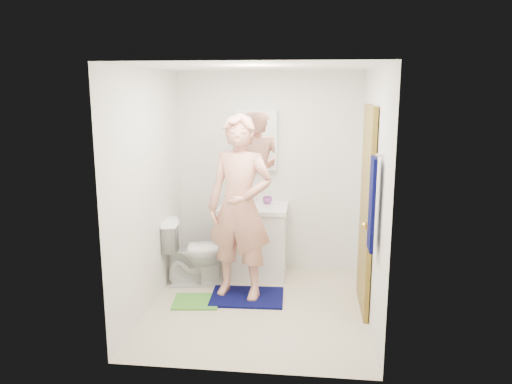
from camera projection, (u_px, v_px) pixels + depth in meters
floor at (258, 308)px, 5.13m from camera, size 2.20×2.40×0.02m
ceiling at (258, 66)px, 4.63m from camera, size 2.20×2.40×0.02m
wall_back at (269, 172)px, 6.05m from camera, size 2.20×0.02×2.40m
wall_front at (240, 227)px, 3.70m from camera, size 2.20×0.02×2.40m
wall_left at (148, 190)px, 5.00m from camera, size 0.02×2.40×2.40m
wall_right at (373, 196)px, 4.76m from camera, size 0.02×2.40×2.40m
vanity_cabinet at (254, 242)px, 5.95m from camera, size 0.75×0.55×0.80m
countertop at (254, 208)px, 5.86m from camera, size 0.79×0.59×0.05m
sink_basin at (254, 207)px, 5.86m from camera, size 0.40×0.40×0.03m
faucet at (256, 197)px, 6.02m from camera, size 0.03×0.03×0.12m
medicine_cabinet at (256, 140)px, 5.92m from camera, size 0.50×0.12×0.70m
mirror_panel at (255, 141)px, 5.86m from camera, size 0.46×0.01×0.66m
door at (366, 210)px, 4.94m from camera, size 0.05×0.80×2.05m
door_knob at (365, 226)px, 4.65m from camera, size 0.07×0.07×0.07m
towel at (372, 204)px, 4.20m from camera, size 0.03×0.24×0.80m
towel_hook at (379, 155)px, 4.11m from camera, size 0.06×0.02×0.02m
toilet at (196, 252)px, 5.67m from camera, size 0.82×0.57×0.76m
bath_mat at (247, 297)px, 5.35m from camera, size 0.79×0.58×0.02m
green_rug at (196, 301)px, 5.24m from camera, size 0.51×0.45×0.02m
soap_dispenser at (230, 197)px, 5.84m from camera, size 0.12×0.12×0.21m
toothbrush_cup at (267, 200)px, 5.93m from camera, size 0.13×0.13×0.09m
man at (240, 207)px, 5.19m from camera, size 0.79×0.61×1.93m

